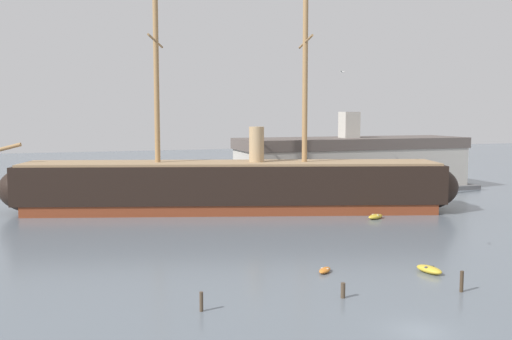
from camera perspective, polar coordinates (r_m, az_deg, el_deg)
ground_plane at (r=43.14m, az=15.90°, el=-15.19°), size 400.00×400.00×0.00m
tall_ship at (r=88.68m, az=-2.44°, el=-1.57°), size 75.51×27.86×37.19m
dinghy_foreground_right at (r=57.94m, az=16.80°, el=-9.42°), size 1.88×3.12×0.69m
dinghy_near_centre at (r=56.08m, az=6.84°, el=-9.83°), size 2.04×2.04×0.47m
dinghy_alongside_stern at (r=84.63m, az=11.76°, el=-4.54°), size 3.18×2.39×0.69m
motorboat_far_right at (r=100.30m, az=13.52°, el=-2.78°), size 2.92×5.02×1.98m
motorboat_distant_centre at (r=100.66m, az=-2.50°, el=-2.60°), size 5.01×2.92×1.97m
mooring_piling_nearest at (r=45.47m, az=-5.44°, el=-12.86°), size 0.29×0.29×1.53m
mooring_piling_left_pair at (r=48.87m, az=8.62°, el=-11.73°), size 0.37×0.37×1.27m
mooring_piling_right_pair at (r=52.81m, az=19.72°, el=-10.36°), size 0.31×0.31×1.82m
dockside_warehouse_right at (r=114.94m, az=9.45°, el=0.60°), size 49.46×15.51×15.39m
seagull_in_flight at (r=53.90m, az=8.54°, el=9.61°), size 0.93×1.20×0.14m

